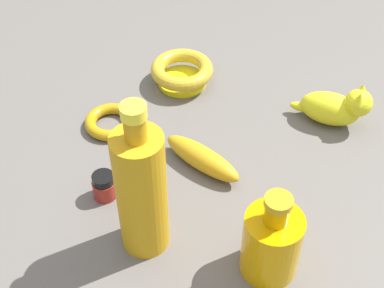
# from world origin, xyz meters

# --- Properties ---
(ground) EXTENTS (2.00, 2.00, 0.00)m
(ground) POSITION_xyz_m (0.00, 0.00, 0.00)
(ground) COLOR #5B5651
(banana) EXTENTS (0.16, 0.09, 0.04)m
(banana) POSITION_xyz_m (0.02, -0.01, 0.02)
(banana) COLOR #C59216
(banana) RESTS_ON ground
(bangle) EXTENTS (0.10, 0.10, 0.02)m
(bangle) POSITION_xyz_m (-0.18, 0.02, 0.01)
(bangle) COLOR #B2850F
(bangle) RESTS_ON ground
(bowl) EXTENTS (0.13, 0.13, 0.05)m
(bowl) POSITION_xyz_m (-0.11, 0.20, 0.03)
(bowl) COLOR yellow
(bowl) RESTS_ON ground
(bottle_short) EXTENTS (0.08, 0.08, 0.16)m
(bottle_short) POSITION_xyz_m (0.19, -0.16, 0.06)
(bottle_short) COLOR #D29304
(bottle_short) RESTS_ON ground
(cat_figurine) EXTENTS (0.15, 0.06, 0.09)m
(cat_figurine) POSITION_xyz_m (0.21, 0.20, 0.04)
(cat_figurine) COLOR yellow
(cat_figurine) RESTS_ON ground
(nail_polish_jar) EXTENTS (0.04, 0.04, 0.05)m
(nail_polish_jar) POSITION_xyz_m (-0.10, -0.13, 0.02)
(nail_polish_jar) COLOR maroon
(nail_polish_jar) RESTS_ON ground
(bottle_tall) EXTENTS (0.07, 0.07, 0.27)m
(bottle_tall) POSITION_xyz_m (0.00, -0.18, 0.11)
(bottle_tall) COLOR #C58E12
(bottle_tall) RESTS_ON ground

